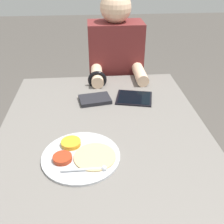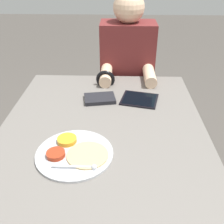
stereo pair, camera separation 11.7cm
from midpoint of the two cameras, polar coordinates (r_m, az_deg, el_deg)
The scene contains 6 objects.
ground_plane at distance 1.69m, azimuth 0.61°, elevation -23.07°, with size 12.00×12.00×0.00m, color #4C4742.
dining_table at distance 1.42m, azimuth 0.69°, elevation -14.78°, with size 0.92×1.10×0.71m.
thali_tray at distance 1.02m, azimuth -4.99°, elevation -8.96°, with size 0.30×0.30×0.03m.
red_notebook at distance 1.38m, azimuth -0.27°, elevation 2.83°, with size 0.18×0.14×0.02m.
tablet_device at distance 1.40m, azimuth 8.37°, elevation 2.68°, with size 0.22×0.20×0.01m.
person_diner at distance 1.85m, azimuth 4.95°, elevation 5.32°, with size 0.36×0.42×1.19m.
Camera 2 is at (0.07, -0.98, 1.38)m, focal length 42.00 mm.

